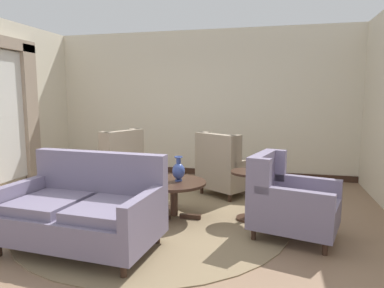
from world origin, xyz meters
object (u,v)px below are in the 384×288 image
(coffee_table, at_px, (174,188))
(armchair_near_sideboard, at_px, (115,168))
(settee, at_px, (83,211))
(side_table, at_px, (248,191))
(porcelain_vase, at_px, (179,171))
(armchair_far_left, at_px, (288,202))
(armchair_back_corner, at_px, (225,169))

(coffee_table, distance_m, armchair_near_sideboard, 1.50)
(settee, bearing_deg, side_table, 41.16)
(coffee_table, bearing_deg, armchair_near_sideboard, 146.55)
(settee, bearing_deg, porcelain_vase, 60.89)
(porcelain_vase, bearing_deg, armchair_far_left, -11.93)
(settee, bearing_deg, armchair_back_corner, 67.12)
(porcelain_vase, bearing_deg, side_table, 7.47)
(coffee_table, relative_size, side_table, 1.30)
(coffee_table, relative_size, settee, 0.51)
(armchair_far_left, distance_m, side_table, 0.64)
(coffee_table, distance_m, settee, 1.27)
(coffee_table, relative_size, armchair_far_left, 0.78)
(coffee_table, distance_m, armchair_back_corner, 1.34)
(settee, height_order, armchair_near_sideboard, armchair_near_sideboard)
(armchair_far_left, relative_size, side_table, 1.66)
(settee, distance_m, armchair_back_corner, 2.60)
(side_table, bearing_deg, settee, -142.91)
(coffee_table, xyz_separation_m, armchair_near_sideboard, (-1.25, 0.83, 0.05))
(coffee_table, bearing_deg, porcelain_vase, 39.88)
(porcelain_vase, height_order, armchair_near_sideboard, armchair_near_sideboard)
(porcelain_vase, bearing_deg, armchair_back_corner, 69.55)
(settee, distance_m, armchair_far_left, 2.28)
(porcelain_vase, relative_size, settee, 0.19)
(porcelain_vase, bearing_deg, settee, -123.18)
(armchair_back_corner, height_order, armchair_far_left, armchair_back_corner)
(porcelain_vase, bearing_deg, coffee_table, -140.12)
(settee, xyz_separation_m, side_table, (1.64, 1.24, -0.01))
(armchair_near_sideboard, height_order, armchair_back_corner, armchair_near_sideboard)
(armchair_far_left, bearing_deg, porcelain_vase, 93.09)
(side_table, bearing_deg, porcelain_vase, -172.53)
(armchair_near_sideboard, bearing_deg, armchair_far_left, 89.71)
(armchair_back_corner, distance_m, side_table, 1.18)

